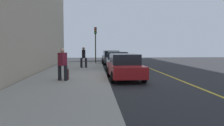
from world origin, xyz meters
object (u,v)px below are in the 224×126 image
at_px(parked_car_charcoal, 111,57).
at_px(rolling_suitcase, 66,74).
at_px(traffic_light_pole, 95,39).
at_px(pedestrian_black_coat, 84,57).
at_px(parked_car_red, 125,67).
at_px(parked_car_white, 117,61).
at_px(pedestrian_burgundy_coat, 63,63).

relative_size(parked_car_charcoal, rolling_suitcase, 4.94).
bearing_deg(rolling_suitcase, traffic_light_pole, 172.93).
distance_m(pedestrian_black_coat, traffic_light_pole, 5.82).
height_order(parked_car_red, pedestrian_black_coat, pedestrian_black_coat).
bearing_deg(traffic_light_pole, rolling_suitcase, -7.07).
distance_m(parked_car_white, parked_car_red, 5.85).
xyz_separation_m(parked_car_red, pedestrian_black_coat, (-6.46, -2.75, 0.33)).
distance_m(parked_car_red, pedestrian_burgundy_coat, 3.72).
bearing_deg(pedestrian_burgundy_coat, parked_car_charcoal, 165.52).
height_order(parked_car_charcoal, traffic_light_pole, traffic_light_pole).
bearing_deg(rolling_suitcase, parked_car_red, 105.49).
height_order(parked_car_charcoal, parked_car_white, same).
relative_size(parked_car_red, rolling_suitcase, 4.75).
bearing_deg(parked_car_charcoal, pedestrian_burgundy_coat, -14.48).
bearing_deg(parked_car_red, parked_car_white, 179.08).
distance_m(pedestrian_black_coat, pedestrian_burgundy_coat, 7.77).
height_order(pedestrian_black_coat, pedestrian_burgundy_coat, pedestrian_black_coat).
xyz_separation_m(pedestrian_black_coat, rolling_suitcase, (7.38, -0.57, -0.65)).
xyz_separation_m(parked_car_red, traffic_light_pole, (-11.92, -1.73, 2.06)).
bearing_deg(pedestrian_burgundy_coat, rolling_suitcase, 156.58).
bearing_deg(parked_car_charcoal, pedestrian_black_coat, -25.74).
bearing_deg(rolling_suitcase, pedestrian_black_coat, 175.59).
bearing_deg(pedestrian_black_coat, parked_car_charcoal, 154.26).
distance_m(traffic_light_pole, rolling_suitcase, 13.15).
height_order(parked_car_charcoal, rolling_suitcase, parked_car_charcoal).
distance_m(parked_car_white, rolling_suitcase, 7.59).
bearing_deg(parked_car_white, parked_car_charcoal, -179.06).
bearing_deg(parked_car_white, pedestrian_black_coat, -102.15).
relative_size(parked_car_red, traffic_light_pole, 1.14).
distance_m(parked_car_red, rolling_suitcase, 3.46).
bearing_deg(pedestrian_black_coat, parked_car_red, 23.09).
xyz_separation_m(parked_car_red, rolling_suitcase, (0.92, -3.32, -0.32)).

